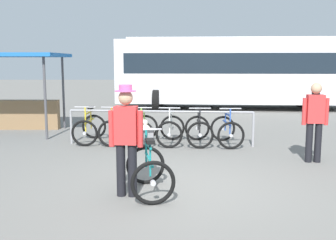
{
  "coord_description": "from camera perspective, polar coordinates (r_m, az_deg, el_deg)",
  "views": [
    {
      "loc": [
        -0.25,
        -6.41,
        2.06
      ],
      "look_at": [
        -0.29,
        0.85,
        1.0
      ],
      "focal_mm": 42.67,
      "sensor_mm": 36.0,
      "label": 1
    }
  ],
  "objects": [
    {
      "name": "person_with_featured_bike",
      "position": [
        6.09,
        -6.0,
        -2.27
      ],
      "size": [
        0.53,
        0.32,
        1.72
      ],
      "color": "black",
      "rests_on": "ground"
    },
    {
      "name": "bus_distant",
      "position": [
        17.9,
        9.15,
        7.19
      ],
      "size": [
        10.15,
        3.85,
        3.08
      ],
      "color": "silver",
      "rests_on": "ground"
    },
    {
      "name": "racked_bike_black",
      "position": [
        10.04,
        4.39,
        -1.42
      ],
      "size": [
        0.66,
        1.09,
        0.97
      ],
      "color": "black",
      "rests_on": "ground"
    },
    {
      "name": "racked_bike_lime",
      "position": [
        10.15,
        -3.54,
        -1.31
      ],
      "size": [
        0.72,
        1.14,
        0.98
      ],
      "color": "black",
      "rests_on": "ground"
    },
    {
      "name": "pedestrian_with_backpack",
      "position": [
        8.7,
        20.2,
        0.38
      ],
      "size": [
        0.53,
        0.35,
        1.64
      ],
      "color": "black",
      "rests_on": "ground"
    },
    {
      "name": "racked_bike_white",
      "position": [
        10.07,
        0.4,
        -1.37
      ],
      "size": [
        0.75,
        1.14,
        0.97
      ],
      "color": "black",
      "rests_on": "ground"
    },
    {
      "name": "featured_bicycle",
      "position": [
        6.39,
        -2.87,
        -5.97
      ],
      "size": [
        0.83,
        1.25,
        1.09
      ],
      "color": "black",
      "rests_on": "ground"
    },
    {
      "name": "racked_bike_yellow",
      "position": [
        10.45,
        -11.15,
        -1.17
      ],
      "size": [
        0.7,
        1.14,
        0.98
      ],
      "color": "black",
      "rests_on": "ground"
    },
    {
      "name": "bike_rack_rail",
      "position": [
        9.86,
        -1.1,
        0.39
      ],
      "size": [
        4.59,
        0.44,
        0.88
      ],
      "color": "#99999E",
      "rests_on": "ground"
    },
    {
      "name": "market_stall",
      "position": [
        12.64,
        -21.14,
        4.74
      ],
      "size": [
        3.1,
        2.3,
        2.3
      ],
      "color": "#4C4C51",
      "rests_on": "ground"
    },
    {
      "name": "ground_plane",
      "position": [
        6.74,
        2.46,
        -9.51
      ],
      "size": [
        80.0,
        80.0,
        0.0
      ],
      "primitive_type": "plane",
      "color": "slate"
    },
    {
      "name": "racked_bike_blue",
      "position": [
        10.05,
        8.38,
        -1.47
      ],
      "size": [
        0.72,
        1.14,
        0.97
      ],
      "color": "black",
      "rests_on": "ground"
    },
    {
      "name": "racked_bike_orange",
      "position": [
        10.28,
        -7.4,
        -1.24
      ],
      "size": [
        0.8,
        1.18,
        0.97
      ],
      "color": "black",
      "rests_on": "ground"
    }
  ]
}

